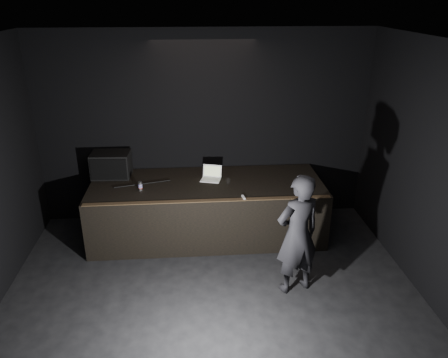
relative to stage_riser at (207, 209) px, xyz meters
name	(u,v)px	position (x,y,z in m)	size (l,w,h in m)	color
ground	(217,344)	(0.00, -2.73, -0.50)	(7.00, 7.00, 0.00)	black
room_walls	(216,198)	(0.00, -2.73, 1.52)	(6.10, 7.10, 3.52)	black
stage_riser	(207,209)	(0.00, 0.00, 0.00)	(4.00, 1.50, 1.00)	black
riser_lip	(209,200)	(0.00, -0.71, 0.51)	(3.92, 0.10, 0.01)	brown
stage_monitor	(111,165)	(-1.67, 0.43, 0.72)	(0.68, 0.51, 0.44)	black
cable	(142,184)	(-1.10, 0.02, 0.51)	(0.02, 0.02, 0.97)	black
laptop	(211,176)	(0.09, 0.17, 0.56)	(0.40, 0.37, 0.23)	white
beer_can	(140,186)	(-1.11, -0.23, 0.58)	(0.06, 0.06, 0.15)	silver
plastic_cup	(228,181)	(0.36, -0.07, 0.55)	(0.08, 0.08, 0.10)	white
wii_remote	(243,197)	(0.56, -0.65, 0.51)	(0.03, 0.14, 0.03)	white
person	(298,235)	(1.20, -1.70, 0.41)	(0.66, 0.43, 1.82)	black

